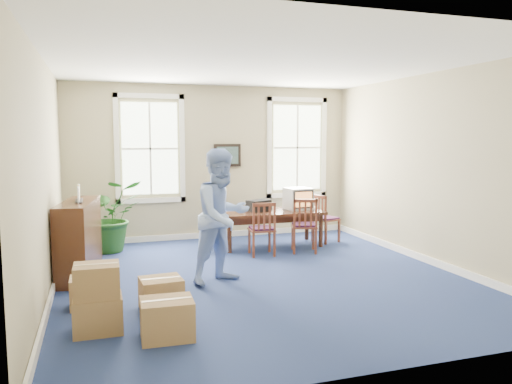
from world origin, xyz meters
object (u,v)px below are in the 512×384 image
object	(u,v)px
conference_table	(271,228)
chair_near_left	(262,228)
cardboard_boxes	(116,292)
credenza	(79,237)
potted_plant	(109,216)
crt_tv	(298,199)
man	(223,216)

from	to	relation	value
conference_table	chair_near_left	bearing A→B (deg)	-119.47
conference_table	cardboard_boxes	distance (m)	4.61
credenza	potted_plant	world-z (taller)	potted_plant
crt_tv	man	bearing A→B (deg)	-139.03
cardboard_boxes	man	bearing A→B (deg)	40.28
chair_near_left	credenza	bearing A→B (deg)	13.63
crt_tv	cardboard_boxes	distance (m)	5.09
conference_table	credenza	xyz separation A→B (m)	(-3.52, -1.13, 0.26)
potted_plant	chair_near_left	bearing A→B (deg)	-24.21
credenza	cardboard_boxes	distance (m)	2.37
chair_near_left	cardboard_boxes	xyz separation A→B (m)	(-2.65, -2.75, -0.09)
conference_table	man	size ratio (longest dim) A/B	1.03
crt_tv	credenza	bearing A→B (deg)	-169.01
cardboard_boxes	credenza	bearing A→B (deg)	101.06
crt_tv	chair_near_left	size ratio (longest dim) A/B	0.53
credenza	crt_tv	bearing A→B (deg)	24.54
conference_table	crt_tv	world-z (taller)	crt_tv
credenza	cardboard_boxes	size ratio (longest dim) A/B	1.11
credenza	potted_plant	xyz separation A→B (m)	(0.49, 1.61, 0.06)
chair_near_left	potted_plant	xyz separation A→B (m)	(-2.61, 1.17, 0.18)
conference_table	man	world-z (taller)	man
chair_near_left	man	distance (m)	1.85
potted_plant	cardboard_boxes	size ratio (longest dim) A/B	0.96
chair_near_left	man	xyz separation A→B (m)	(-1.08, -1.42, 0.49)
man	credenza	distance (m)	2.28
man	potted_plant	distance (m)	3.03
conference_table	potted_plant	bearing A→B (deg)	172.46
man	cardboard_boxes	size ratio (longest dim) A/B	1.41
crt_tv	man	world-z (taller)	man
potted_plant	cardboard_boxes	bearing A→B (deg)	-90.59
crt_tv	potted_plant	size ratio (longest dim) A/B	0.39
conference_table	chair_near_left	xyz separation A→B (m)	(-0.42, -0.69, 0.15)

